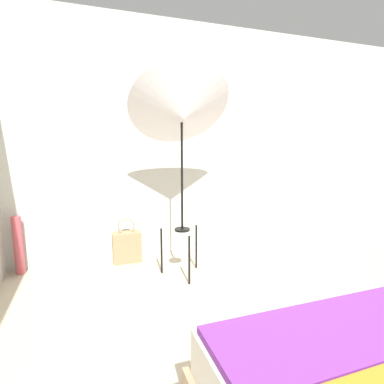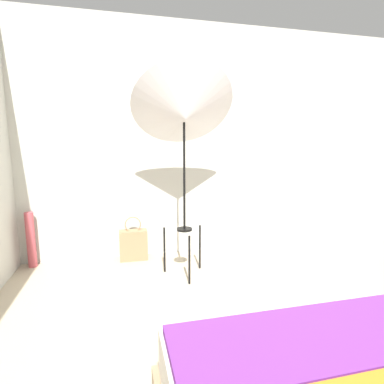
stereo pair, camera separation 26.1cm
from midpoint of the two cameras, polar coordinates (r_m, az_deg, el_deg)
name	(u,v)px [view 2 (the right image)]	position (r m, az deg, el deg)	size (l,w,h in m)	color
wall_back	(183,142)	(3.47, 0.40, 9.55)	(8.00, 0.05, 2.60)	beige
photo_umbrella	(184,113)	(2.80, 1.22, 14.88)	(0.96, 0.81, 1.97)	black
tote_bag	(133,244)	(3.40, -8.92, -9.88)	(0.30, 0.14, 0.49)	#9E7A56
paper_roll	(31,240)	(3.50, -26.50, -8.19)	(0.09, 0.09, 0.58)	#BC4C56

